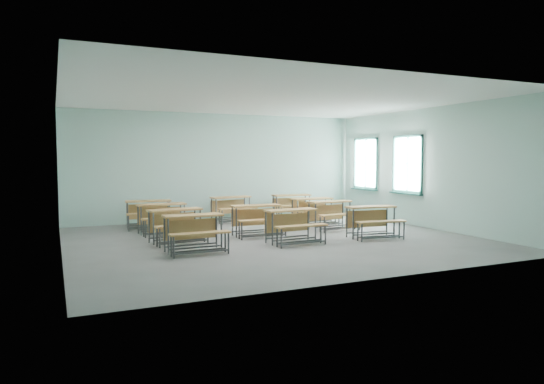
{
  "coord_description": "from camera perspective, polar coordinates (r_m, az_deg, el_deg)",
  "views": [
    {
      "loc": [
        -4.6,
        -10.04,
        1.86
      ],
      "look_at": [
        0.48,
        1.2,
        1.0
      ],
      "focal_mm": 32.0,
      "sensor_mm": 36.0,
      "label": 1
    }
  ],
  "objects": [
    {
      "name": "desk_unit_r2c0",
      "position": [
        12.25,
        -12.74,
        -2.5
      ],
      "size": [
        1.23,
        0.87,
        0.74
      ],
      "rotation": [
        0.0,
        0.0,
        0.07
      ],
      "color": "#A3723A",
      "rests_on": "ground"
    },
    {
      "name": "desk_unit_r0c0",
      "position": [
        9.75,
        -9.08,
        -4.11
      ],
      "size": [
        1.2,
        0.82,
        0.74
      ],
      "rotation": [
        0.0,
        0.0,
        0.02
      ],
      "color": "#A3723A",
      "rests_on": "ground"
    },
    {
      "name": "room",
      "position": [
        11.11,
        0.63,
        2.64
      ],
      "size": [
        9.04,
        8.04,
        3.24
      ],
      "color": "slate",
      "rests_on": "ground"
    },
    {
      "name": "desk_unit_r0c1",
      "position": [
        10.63,
        2.52,
        -3.39
      ],
      "size": [
        1.22,
        0.85,
        0.74
      ],
      "rotation": [
        0.0,
        0.0,
        0.05
      ],
      "color": "#A3723A",
      "rests_on": "ground"
    },
    {
      "name": "desk_unit_r0c2",
      "position": [
        11.57,
        11.79,
        -2.87
      ],
      "size": [
        1.25,
        0.91,
        0.74
      ],
      "rotation": [
        0.0,
        0.0,
        -0.1
      ],
      "color": "#A3723A",
      "rests_on": "ground"
    },
    {
      "name": "desk_unit_r3c0",
      "position": [
        13.3,
        -14.3,
        -2.02
      ],
      "size": [
        1.25,
        0.9,
        0.74
      ],
      "rotation": [
        0.0,
        0.0,
        -0.09
      ],
      "color": "#A3723A",
      "rests_on": "ground"
    },
    {
      "name": "desk_unit_r1c1",
      "position": [
        11.6,
        -1.74,
        -2.76
      ],
      "size": [
        1.21,
        0.84,
        0.74
      ],
      "rotation": [
        0.0,
        0.0,
        -0.04
      ],
      "color": "#A3723A",
      "rests_on": "ground"
    },
    {
      "name": "desk_unit_r3c1",
      "position": [
        14.22,
        -4.69,
        -1.53
      ],
      "size": [
        1.26,
        0.92,
        0.74
      ],
      "rotation": [
        0.0,
        0.0,
        0.11
      ],
      "color": "#A3723A",
      "rests_on": "ground"
    },
    {
      "name": "desk_unit_r2c2",
      "position": [
        13.67,
        4.95,
        -1.75
      ],
      "size": [
        1.19,
        0.8,
        0.74
      ],
      "rotation": [
        0.0,
        0.0,
        0.01
      ],
      "color": "#A3723A",
      "rests_on": "ground"
    },
    {
      "name": "desk_unit_r1c2",
      "position": [
        12.76,
        7.06,
        -2.17
      ],
      "size": [
        1.23,
        0.86,
        0.74
      ],
      "rotation": [
        0.0,
        0.0,
        0.06
      ],
      "color": "#A3723A",
      "rests_on": "ground"
    },
    {
      "name": "desk_unit_r3c2",
      "position": [
        14.94,
        2.44,
        -1.25
      ],
      "size": [
        1.24,
        0.89,
        0.74
      ],
      "rotation": [
        0.0,
        0.0,
        -0.09
      ],
      "color": "#A3723A",
      "rests_on": "ground"
    },
    {
      "name": "desk_unit_r1c0",
      "position": [
        10.91,
        -11.15,
        -3.27
      ],
      "size": [
        1.27,
        0.94,
        0.74
      ],
      "rotation": [
        0.0,
        0.0,
        0.13
      ],
      "color": "#A3723A",
      "rests_on": "ground"
    }
  ]
}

